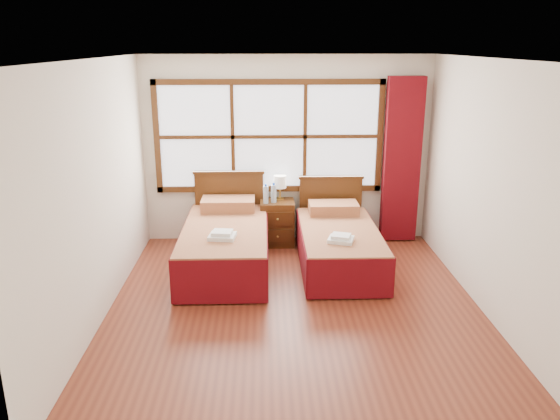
{
  "coord_description": "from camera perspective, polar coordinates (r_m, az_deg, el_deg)",
  "views": [
    {
      "loc": [
        -0.32,
        -5.29,
        2.75
      ],
      "look_at": [
        -0.14,
        0.7,
        0.9
      ],
      "focal_mm": 35.0,
      "sensor_mm": 36.0,
      "label": 1
    }
  ],
  "objects": [
    {
      "name": "bottle_near",
      "position": [
        7.47,
        -1.49,
        1.63
      ],
      "size": [
        0.07,
        0.07,
        0.27
      ],
      "color": "#A4BED3",
      "rests_on": "nightstand"
    },
    {
      "name": "towels_left",
      "position": [
        6.42,
        -6.06,
        -2.63
      ],
      "size": [
        0.33,
        0.3,
        0.09
      ],
      "rotation": [
        0.0,
        0.0,
        -0.13
      ],
      "color": "white",
      "rests_on": "bed_left"
    },
    {
      "name": "wall_left",
      "position": [
        5.74,
        -18.67,
        1.58
      ],
      "size": [
        0.0,
        4.5,
        4.5
      ],
      "primitive_type": "plane",
      "rotation": [
        1.57,
        0.0,
        1.57
      ],
      "color": "silver",
      "rests_on": "floor"
    },
    {
      "name": "floor",
      "position": [
        5.98,
        1.58,
        -10.28
      ],
      "size": [
        4.5,
        4.5,
        0.0
      ],
      "primitive_type": "plane",
      "color": "brown",
      "rests_on": "ground"
    },
    {
      "name": "towels_right",
      "position": [
        6.45,
        6.38,
        -2.97
      ],
      "size": [
        0.35,
        0.32,
        0.08
      ],
      "rotation": [
        0.0,
        0.0,
        -0.3
      ],
      "color": "white",
      "rests_on": "bed_right"
    },
    {
      "name": "window",
      "position": [
        7.61,
        -1.17,
        7.68
      ],
      "size": [
        3.16,
        0.06,
        1.56
      ],
      "color": "white",
      "rests_on": "wall_back"
    },
    {
      "name": "ceiling",
      "position": [
        5.31,
        1.82,
        15.5
      ],
      "size": [
        4.5,
        4.5,
        0.0
      ],
      "primitive_type": "plane",
      "rotation": [
        3.14,
        0.0,
        0.0
      ],
      "color": "white",
      "rests_on": "wall_back"
    },
    {
      "name": "bed_right",
      "position": [
        7.01,
        6.14,
        -3.52
      ],
      "size": [
        0.98,
        2.0,
        0.95
      ],
      "color": "#40230D",
      "rests_on": "floor"
    },
    {
      "name": "nightstand",
      "position": [
        7.69,
        -0.29,
        -1.33
      ],
      "size": [
        0.47,
        0.47,
        0.63
      ],
      "color": "#47270F",
      "rests_on": "floor"
    },
    {
      "name": "wall_back",
      "position": [
        7.69,
        0.71,
        6.27
      ],
      "size": [
        4.0,
        0.0,
        4.0
      ],
      "primitive_type": "plane",
      "rotation": [
        1.57,
        0.0,
        0.0
      ],
      "color": "silver",
      "rests_on": "floor"
    },
    {
      "name": "bed_left",
      "position": [
        6.95,
        -5.69,
        -3.46
      ],
      "size": [
        1.06,
        2.08,
        1.03
      ],
      "color": "#40230D",
      "rests_on": "floor"
    },
    {
      "name": "wall_right",
      "position": [
        5.96,
        21.27,
        1.86
      ],
      "size": [
        0.0,
        4.5,
        4.5
      ],
      "primitive_type": "plane",
      "rotation": [
        1.57,
        0.0,
        -1.57
      ],
      "color": "silver",
      "rests_on": "floor"
    },
    {
      "name": "lamp",
      "position": [
        7.63,
        0.0,
        2.9
      ],
      "size": [
        0.18,
        0.18,
        0.34
      ],
      "color": "#B6923A",
      "rests_on": "nightstand"
    },
    {
      "name": "curtain",
      "position": [
        7.81,
        12.61,
        5.05
      ],
      "size": [
        0.5,
        0.16,
        2.3
      ],
      "primitive_type": "cube",
      "color": "maroon",
      "rests_on": "wall_back"
    },
    {
      "name": "bottle_far",
      "position": [
        7.5,
        -0.66,
        1.74
      ],
      "size": [
        0.07,
        0.07,
        0.28
      ],
      "color": "#A4BED3",
      "rests_on": "nightstand"
    }
  ]
}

